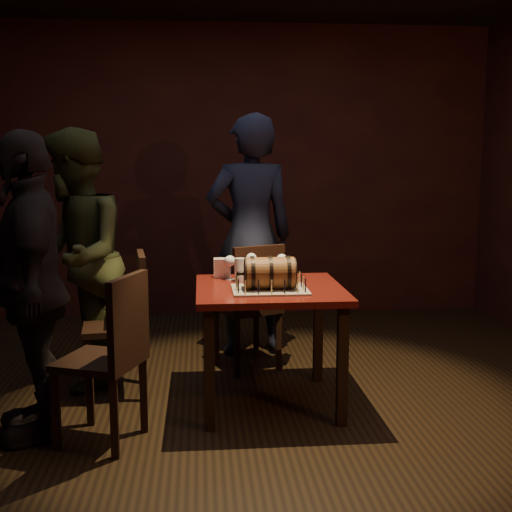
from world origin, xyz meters
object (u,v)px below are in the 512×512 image
(chair_back, at_px, (252,300))
(person_left_rear, at_px, (75,259))
(wine_glass_right, at_px, (282,260))
(chair_left_rear, at_px, (127,316))
(wine_glass_left, at_px, (230,262))
(person_left_front, at_px, (31,286))
(chair_left_front, at_px, (113,350))
(person_back, at_px, (250,236))
(wine_glass_mid, at_px, (251,260))
(pub_table, at_px, (269,304))
(pint_of_ale, at_px, (240,270))
(barrel_cake, at_px, (270,273))

(chair_back, height_order, person_left_rear, person_left_rear)
(wine_glass_right, xyz_separation_m, chair_left_rear, (-1.01, -0.03, -0.35))
(person_left_rear, bearing_deg, wine_glass_left, 69.76)
(wine_glass_right, relative_size, chair_left_rear, 0.17)
(wine_glass_right, bearing_deg, person_left_front, -156.92)
(person_left_front, bearing_deg, chair_left_front, 57.07)
(wine_glass_right, distance_m, chair_back, 0.52)
(person_back, bearing_deg, chair_back, 80.49)
(wine_glass_mid, height_order, person_left_front, person_left_front)
(pub_table, bearing_deg, wine_glass_right, 68.23)
(pint_of_ale, distance_m, chair_back, 0.55)
(wine_glass_mid, height_order, pint_of_ale, wine_glass_mid)
(person_back, xyz_separation_m, person_left_rear, (-1.22, -0.61, -0.07))
(pint_of_ale, relative_size, chair_left_rear, 0.16)
(pint_of_ale, height_order, person_left_front, person_left_front)
(chair_back, bearing_deg, pub_table, -85.05)
(wine_glass_mid, height_order, chair_left_front, chair_left_front)
(chair_left_front, bearing_deg, person_left_front, 160.87)
(person_left_front, bearing_deg, person_left_rear, 159.95)
(barrel_cake, relative_size, chair_left_rear, 0.38)
(person_left_front, bearing_deg, chair_left_rear, 129.56)
(person_left_rear, bearing_deg, person_back, 108.21)
(chair_left_rear, xyz_separation_m, chair_left_front, (0.01, -0.75, 0.00))
(chair_left_rear, bearing_deg, wine_glass_right, 1.46)
(person_left_front, bearing_deg, person_back, 123.35)
(barrel_cake, distance_m, chair_back, 0.83)
(wine_glass_mid, xyz_separation_m, person_left_front, (-1.26, -0.68, -0.02))
(wine_glass_right, relative_size, pint_of_ale, 1.07)
(pub_table, distance_m, pint_of_ale, 0.31)
(wine_glass_right, bearing_deg, barrel_cake, -107.12)
(wine_glass_left, bearing_deg, chair_left_front, -131.85)
(wine_glass_right, distance_m, person_back, 0.81)
(person_back, bearing_deg, pint_of_ale, 74.37)
(wine_glass_mid, bearing_deg, wine_glass_left, -146.91)
(chair_back, distance_m, chair_left_rear, 0.93)
(barrel_cake, xyz_separation_m, pint_of_ale, (-0.16, 0.31, -0.03))
(chair_back, relative_size, person_back, 0.50)
(barrel_cake, distance_m, person_left_front, 1.35)
(chair_left_front, bearing_deg, wine_glass_right, 37.63)
(barrel_cake, distance_m, wine_glass_left, 0.43)
(wine_glass_left, relative_size, person_left_rear, 0.09)
(pint_of_ale, bearing_deg, wine_glass_left, 139.59)
(person_left_rear, bearing_deg, barrel_cake, 56.72)
(wine_glass_mid, height_order, person_left_rear, person_left_rear)
(wine_glass_left, distance_m, pint_of_ale, 0.09)
(chair_left_rear, bearing_deg, barrel_cake, -22.73)
(pub_table, distance_m, person_left_rear, 1.36)
(person_back, bearing_deg, wine_glass_right, 93.62)
(wine_glass_mid, relative_size, wine_glass_right, 1.00)
(barrel_cake, bearing_deg, chair_back, 93.34)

